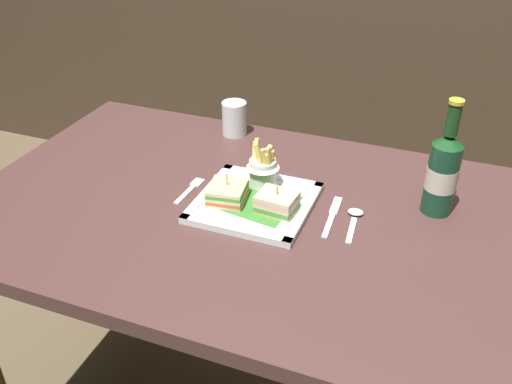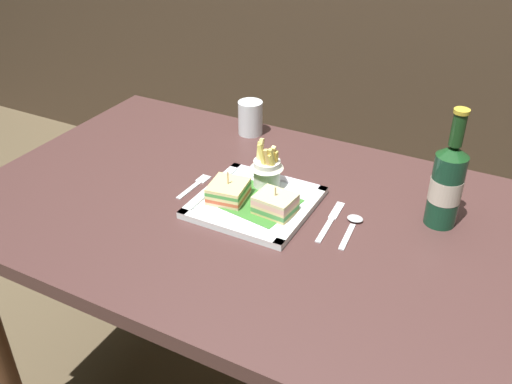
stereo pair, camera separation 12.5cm
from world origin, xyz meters
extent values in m
cube|color=#472C2A|center=(0.00, 0.00, 0.72)|extent=(1.33, 0.82, 0.04)
cylinder|color=#502E29|center=(-0.59, 0.34, 0.35)|extent=(0.06, 0.06, 0.70)
cube|color=white|center=(-0.01, 0.01, 0.74)|extent=(0.25, 0.25, 0.01)
cube|color=#35732A|center=(-0.01, 0.01, 0.75)|extent=(0.20, 0.17, 0.00)
cube|color=white|center=(-0.01, -0.11, 0.75)|extent=(0.25, 0.02, 0.01)
cube|color=white|center=(-0.01, 0.13, 0.75)|extent=(0.25, 0.02, 0.01)
cube|color=white|center=(-0.13, 0.01, 0.75)|extent=(0.02, 0.25, 0.01)
cube|color=white|center=(0.11, 0.01, 0.75)|extent=(0.02, 0.25, 0.01)
cube|color=#E0B98D|center=(-0.07, -0.01, 0.75)|extent=(0.09, 0.10, 0.01)
cube|color=#CB5636|center=(-0.07, -0.01, 0.76)|extent=(0.09, 0.10, 0.01)
cube|color=#D3BC7B|center=(-0.07, -0.01, 0.77)|extent=(0.09, 0.10, 0.01)
cube|color=#458C3D|center=(-0.07, -0.01, 0.78)|extent=(0.09, 0.10, 0.01)
cube|color=#DAC17D|center=(-0.07, -0.01, 0.78)|extent=(0.09, 0.10, 0.01)
cylinder|color=tan|center=(-0.07, -0.01, 0.78)|extent=(0.00, 0.00, 0.07)
cube|color=#E4BF7C|center=(0.05, -0.01, 0.75)|extent=(0.09, 0.08, 0.01)
cube|color=#52934C|center=(0.05, -0.01, 0.76)|extent=(0.09, 0.08, 0.01)
cube|color=#E5BA84|center=(0.05, -0.01, 0.77)|extent=(0.09, 0.08, 0.01)
cube|color=#E0A291|center=(0.05, -0.01, 0.78)|extent=(0.09, 0.08, 0.01)
cube|color=beige|center=(0.05, -0.01, 0.79)|extent=(0.09, 0.08, 0.01)
cylinder|color=tan|center=(0.05, -0.01, 0.78)|extent=(0.00, 0.00, 0.06)
cylinder|color=white|center=(-0.02, 0.09, 0.78)|extent=(0.06, 0.06, 0.07)
cone|color=silver|center=(-0.02, 0.09, 0.81)|extent=(0.08, 0.08, 0.03)
cube|color=#EAC553|center=(0.00, 0.09, 0.82)|extent=(0.01, 0.02, 0.06)
cube|color=#E8D462|center=(-0.02, 0.07, 0.82)|extent=(0.03, 0.01, 0.08)
cube|color=#F2D684|center=(-0.01, 0.09, 0.82)|extent=(0.02, 0.03, 0.07)
cube|color=#ECD363|center=(0.00, 0.07, 0.81)|extent=(0.02, 0.02, 0.06)
cube|color=#E0D26F|center=(-0.04, 0.09, 0.82)|extent=(0.01, 0.02, 0.07)
cube|color=#F8D880|center=(-0.04, 0.09, 0.82)|extent=(0.01, 0.03, 0.08)
cube|color=#E9D162|center=(0.00, 0.08, 0.82)|extent=(0.02, 0.02, 0.07)
cube|color=#F6CC87|center=(-0.02, 0.07, 0.81)|extent=(0.03, 0.01, 0.06)
cube|color=#E9BB65|center=(-0.01, 0.07, 0.82)|extent=(0.02, 0.02, 0.07)
cylinder|color=#15422B|center=(0.37, 0.14, 0.82)|extent=(0.07, 0.07, 0.16)
cone|color=#16401B|center=(0.37, 0.14, 0.91)|extent=(0.07, 0.07, 0.02)
cylinder|color=#174019|center=(0.37, 0.14, 0.96)|extent=(0.03, 0.03, 0.07)
cylinder|color=gold|center=(0.37, 0.14, 1.00)|extent=(0.03, 0.03, 0.01)
cylinder|color=beige|center=(0.37, 0.14, 0.82)|extent=(0.07, 0.07, 0.05)
cylinder|color=silver|center=(-0.20, 0.34, 0.79)|extent=(0.07, 0.07, 0.09)
cylinder|color=silver|center=(-0.20, 0.34, 0.77)|extent=(0.06, 0.06, 0.05)
cube|color=silver|center=(-0.18, -0.01, 0.74)|extent=(0.01, 0.09, 0.00)
cube|color=silver|center=(-0.18, 0.05, 0.74)|extent=(0.03, 0.04, 0.00)
cube|color=silver|center=(0.17, -0.01, 0.74)|extent=(0.02, 0.10, 0.00)
cube|color=silver|center=(0.16, 0.08, 0.74)|extent=(0.02, 0.07, 0.00)
cube|color=silver|center=(0.22, -0.01, 0.74)|extent=(0.02, 0.10, 0.00)
ellipsoid|color=silver|center=(0.21, 0.06, 0.74)|extent=(0.04, 0.03, 0.01)
camera|label=1|loc=(0.38, -0.99, 1.44)|focal=39.57mm
camera|label=2|loc=(0.49, -0.94, 1.44)|focal=39.57mm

